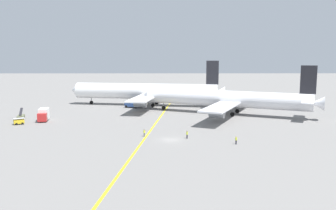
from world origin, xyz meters
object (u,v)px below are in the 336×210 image
(gse_baggage_cart_near_cluster, at_px, (19,121))
(ground_crew_marshaller_foreground, at_px, (144,133))
(jet_bridge, at_px, (146,89))
(gse_catering_truck_tall, at_px, (44,115))
(airliner_at_gate_left, at_px, (146,92))
(gse_belt_loader_portside, at_px, (21,117))
(ground_crew_ramp_agent_by_cones, at_px, (236,140))
(airliner_being_pushed, at_px, (226,99))
(pushback_tug, at_px, (132,104))
(ground_crew_wing_walker_right, at_px, (187,134))

(gse_baggage_cart_near_cluster, relative_size, ground_crew_marshaller_foreground, 1.93)
(gse_baggage_cart_near_cluster, distance_m, jet_bridge, 65.63)
(gse_catering_truck_tall, xyz_separation_m, ground_crew_marshaller_foreground, (29.69, -19.30, -0.91))
(airliner_at_gate_left, distance_m, gse_belt_loader_portside, 45.31)
(airliner_at_gate_left, relative_size, ground_crew_marshaller_foreground, 35.85)
(airliner_at_gate_left, relative_size, ground_crew_ramp_agent_by_cones, 33.99)
(airliner_being_pushed, relative_size, gse_catering_truck_tall, 8.86)
(jet_bridge, bearing_deg, pushback_tug, -96.92)
(pushback_tug, distance_m, ground_crew_marshaller_foreground, 45.45)
(airliner_at_gate_left, xyz_separation_m, jet_bridge, (-1.49, 21.69, -1.10))
(airliner_at_gate_left, relative_size, gse_belt_loader_portside, 11.51)
(airliner_being_pushed, relative_size, gse_baggage_cart_near_cluster, 17.32)
(gse_baggage_cart_near_cluster, height_order, gse_belt_loader_portside, gse_belt_loader_portside)
(ground_crew_marshaller_foreground, bearing_deg, ground_crew_wing_walker_right, -11.55)
(pushback_tug, bearing_deg, ground_crew_marshaller_foreground, -81.03)
(pushback_tug, bearing_deg, gse_belt_loader_portside, -142.66)
(airliner_at_gate_left, bearing_deg, gse_belt_loader_portside, -140.78)
(gse_baggage_cart_near_cluster, bearing_deg, pushback_tug, 48.15)
(pushback_tug, xyz_separation_m, ground_crew_wing_walker_right, (16.75, -46.87, -0.29))
(gse_baggage_cart_near_cluster, xyz_separation_m, ground_crew_ramp_agent_by_cones, (54.12, -21.47, 0.03))
(pushback_tug, height_order, gse_baggage_cart_near_cluster, pushback_tug)
(gse_baggage_cart_near_cluster, height_order, ground_crew_wing_walker_right, ground_crew_wing_walker_right)
(airliner_at_gate_left, distance_m, ground_crew_ramp_agent_by_cones, 61.81)
(airliner_at_gate_left, relative_size, airliner_being_pushed, 1.07)
(gse_belt_loader_portside, height_order, ground_crew_ramp_agent_by_cones, gse_belt_loader_portside)
(ground_crew_marshaller_foreground, bearing_deg, pushback_tug, 98.97)
(airliner_at_gate_left, height_order, pushback_tug, airliner_at_gate_left)
(gse_baggage_cart_near_cluster, height_order, ground_crew_ramp_agent_by_cones, ground_crew_ramp_agent_by_cones)
(airliner_being_pushed, relative_size, gse_belt_loader_portside, 10.76)
(airliner_at_gate_left, height_order, ground_crew_marshaller_foreground, airliner_at_gate_left)
(pushback_tug, distance_m, gse_baggage_cart_near_cluster, 41.17)
(ground_crew_wing_walker_right, bearing_deg, gse_baggage_cart_near_cluster, 159.88)
(airliner_at_gate_left, bearing_deg, pushback_tug, -130.94)
(airliner_being_pushed, bearing_deg, pushback_tug, 155.48)
(airliner_at_gate_left, xyz_separation_m, ground_crew_ramp_agent_by_cones, (21.86, -57.66, -4.32))
(gse_baggage_cart_near_cluster, relative_size, ground_crew_wing_walker_right, 1.83)
(airliner_being_pushed, relative_size, ground_crew_marshaller_foreground, 33.50)
(gse_baggage_cart_near_cluster, relative_size, ground_crew_ramp_agent_by_cones, 1.83)
(airliner_being_pushed, bearing_deg, ground_crew_wing_walker_right, -113.41)
(ground_crew_marshaller_foreground, height_order, ground_crew_wing_walker_right, ground_crew_wing_walker_right)
(airliner_at_gate_left, height_order, ground_crew_wing_walker_right, airliner_at_gate_left)
(gse_baggage_cart_near_cluster, bearing_deg, ground_crew_marshaller_foreground, -22.38)
(gse_catering_truck_tall, distance_m, ground_crew_wing_walker_right, 44.75)
(ground_crew_ramp_agent_by_cones, xyz_separation_m, jet_bridge, (-23.34, 79.35, 3.22))
(airliner_at_gate_left, height_order, ground_crew_ramp_agent_by_cones, airliner_at_gate_left)
(pushback_tug, xyz_separation_m, gse_baggage_cart_near_cluster, (-27.47, -30.67, -0.33))
(gse_belt_loader_portside, bearing_deg, ground_crew_wing_walker_right, -26.98)
(airliner_at_gate_left, distance_m, airliner_being_pushed, 32.70)
(jet_bridge, bearing_deg, gse_baggage_cart_near_cluster, -118.00)
(ground_crew_wing_walker_right, distance_m, jet_bridge, 75.36)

